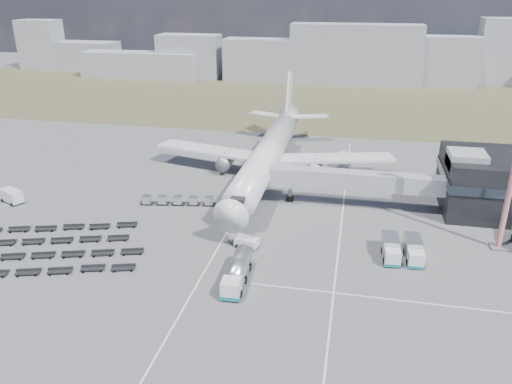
# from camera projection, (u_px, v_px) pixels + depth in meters

# --- Properties ---
(ground) EXTENTS (420.00, 420.00, 0.00)m
(ground) POSITION_uv_depth(u_px,v_px,m) (230.00, 251.00, 74.94)
(ground) COLOR #565659
(ground) RESTS_ON ground
(grass_strip) EXTENTS (420.00, 90.00, 0.01)m
(grass_strip) POSITION_uv_depth(u_px,v_px,m) (308.00, 100.00, 174.50)
(grass_strip) COLOR #444328
(grass_strip) RESTS_ON ground
(lane_markings) EXTENTS (47.12, 110.00, 0.01)m
(lane_markings) POSITION_uv_depth(u_px,v_px,m) (297.00, 248.00, 75.82)
(lane_markings) COLOR silver
(lane_markings) RESTS_ON ground
(jet_bridge) EXTENTS (30.30, 3.80, 7.05)m
(jet_bridge) POSITION_uv_depth(u_px,v_px,m) (345.00, 180.00, 88.52)
(jet_bridge) COLOR #939399
(jet_bridge) RESTS_ON ground
(airliner) EXTENTS (51.59, 64.53, 17.62)m
(airliner) POSITION_uv_depth(u_px,v_px,m) (269.00, 152.00, 102.22)
(airliner) COLOR silver
(airliner) RESTS_ON ground
(skyline) EXTENTS (291.55, 27.14, 25.54)m
(skyline) POSITION_uv_depth(u_px,v_px,m) (334.00, 59.00, 205.35)
(skyline) COLOR #92949F
(skyline) RESTS_ON ground
(fuel_tanker) EXTENTS (2.85, 9.97, 3.20)m
(fuel_tanker) POSITION_uv_depth(u_px,v_px,m) (237.00, 272.00, 66.48)
(fuel_tanker) COLOR silver
(fuel_tanker) RESTS_ON ground
(pushback_tug) EXTENTS (3.89, 2.79, 1.55)m
(pushback_tug) POSITION_uv_depth(u_px,v_px,m) (247.00, 242.00, 75.81)
(pushback_tug) COLOR silver
(pushback_tug) RESTS_ON ground
(utility_van) EXTENTS (5.07, 3.84, 2.44)m
(utility_van) POSITION_uv_depth(u_px,v_px,m) (12.00, 196.00, 91.34)
(utility_van) COLOR silver
(utility_van) RESTS_ON ground
(catering_truck) EXTENTS (2.93, 5.90, 2.61)m
(catering_truck) POSITION_uv_depth(u_px,v_px,m) (343.00, 161.00, 109.20)
(catering_truck) COLOR silver
(catering_truck) RESTS_ON ground
(service_trucks_near) EXTENTS (5.92, 6.94, 2.66)m
(service_trucks_near) POSITION_uv_depth(u_px,v_px,m) (402.00, 249.00, 72.50)
(service_trucks_near) COLOR silver
(service_trucks_near) RESTS_ON ground
(uld_row) EXTENTS (13.71, 3.59, 1.50)m
(uld_row) POSITION_uv_depth(u_px,v_px,m) (178.00, 200.00, 90.44)
(uld_row) COLOR black
(uld_row) RESTS_ON ground
(baggage_dollies) EXTENTS (31.29, 22.78, 0.78)m
(baggage_dollies) POSITION_uv_depth(u_px,v_px,m) (43.00, 248.00, 74.92)
(baggage_dollies) COLOR black
(baggage_dollies) RESTS_ON ground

